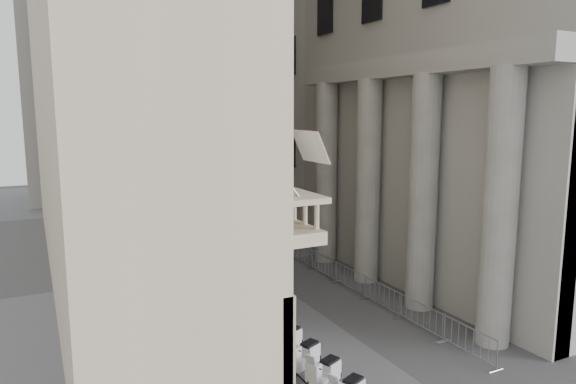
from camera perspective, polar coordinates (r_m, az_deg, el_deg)
name	(u,v)px	position (r m, az deg, el deg)	size (l,w,h in m)	color
far_building	(139,46)	(55.97, -16.20, 15.28)	(22.00, 10.00, 30.00)	#ACA9A2
iron_fence	(179,282)	(26.71, -12.06, -9.72)	(0.30, 28.00, 1.40)	black
blue_awning	(267,232)	(36.69, -2.38, -4.41)	(1.60, 3.00, 3.00)	navy
scooter_3	(304,374)	(17.68, 1.74, -19.61)	(0.56, 1.40, 1.50)	silver
scooter_4	(286,358)	(18.68, -0.21, -17.94)	(0.56, 1.40, 1.50)	silver
scooter_5	(271,343)	(19.71, -1.92, -16.44)	(0.56, 1.40, 1.50)	silver
scooter_6	(257,330)	(20.77, -3.44, -15.08)	(0.56, 1.40, 1.50)	silver
scooter_7	(245,319)	(21.86, -4.79, -13.84)	(0.56, 1.40, 1.50)	silver
scooter_8	(234,308)	(22.96, -6.00, -12.71)	(0.56, 1.40, 1.50)	silver
scooter_9	(224,299)	(24.08, -7.09, -11.68)	(0.56, 1.40, 1.50)	silver
scooter_10	(215,290)	(25.21, -8.08, -10.74)	(0.56, 1.40, 1.50)	silver
scooter_11	(207,282)	(26.36, -8.97, -9.88)	(0.56, 1.40, 1.50)	silver
barrier_0	(468,356)	(19.81, 19.41, -16.83)	(0.60, 2.40, 1.10)	#9D9FA4
barrier_1	(420,329)	(21.44, 14.47, -14.56)	(0.60, 2.40, 1.10)	#9D9FA4
barrier_2	(381,308)	(23.23, 10.34, -12.55)	(0.60, 2.40, 1.10)	#9D9FA4
barrier_3	(350,290)	(25.14, 6.87, -10.78)	(0.60, 2.40, 1.10)	#9D9FA4
barrier_4	(323,275)	(27.14, 3.93, -9.23)	(0.60, 2.40, 1.10)	#9D9FA4
barrier_5	(301,263)	(29.22, 1.42, -7.89)	(0.60, 2.40, 1.10)	#9D9FA4
barrier_6	(281,252)	(31.36, -0.73, -6.71)	(0.60, 2.40, 1.10)	#9D9FA4
barrier_7	(265,243)	(33.55, -2.60, -5.68)	(0.60, 2.40, 1.10)	#9D9FA4
barrier_8	(250,235)	(35.79, -4.24, -4.77)	(0.60, 2.40, 1.10)	#9D9FA4
barrier_9	(237,228)	(38.05, -5.67, -3.96)	(0.60, 2.40, 1.10)	#9D9FA4
security_tent	(189,212)	(29.37, -10.96, -2.17)	(4.24, 4.24, 3.45)	silver
street_lamp	(143,168)	(35.44, -15.79, 2.53)	(2.57, 0.64, 7.94)	gray
info_kiosk	(203,289)	(23.00, -9.43, -10.57)	(0.51, 0.79, 1.62)	black
pedestrian_a	(215,208)	(40.89, -8.08, -1.81)	(0.66, 0.43, 1.81)	black
pedestrian_b	(204,214)	(38.63, -9.35, -2.40)	(0.92, 0.72, 1.90)	black
pedestrian_c	(205,221)	(36.99, -9.20, -3.17)	(0.76, 0.50, 1.56)	black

